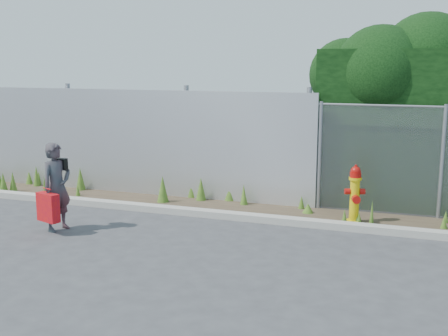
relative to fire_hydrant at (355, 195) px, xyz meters
name	(u,v)px	position (x,y,z in m)	size (l,w,h in m)	color
ground	(212,253)	(-1.80, -2.24, -0.50)	(80.00, 80.00, 0.00)	#3D3D40
curb	(247,217)	(-1.80, -0.44, -0.44)	(16.00, 0.22, 0.12)	#A5A095
weed_strip	(197,198)	(-3.06, 0.30, -0.37)	(16.00, 1.32, 0.54)	#433526
corrugated_fence	(118,141)	(-5.04, 0.77, 0.60)	(8.50, 0.21, 2.30)	silver
fire_hydrant	(355,195)	(0.00, 0.00, 0.00)	(0.35, 0.31, 1.04)	yellow
woman	(57,187)	(-4.62, -2.00, 0.23)	(0.54, 0.35, 1.47)	#0E565C
red_tote_bag	(48,207)	(-4.64, -2.25, -0.06)	(0.42, 0.16, 0.55)	#B30A1E
black_shoulder_bag	(60,164)	(-4.64, -1.86, 0.59)	(0.25, 0.10, 0.19)	black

